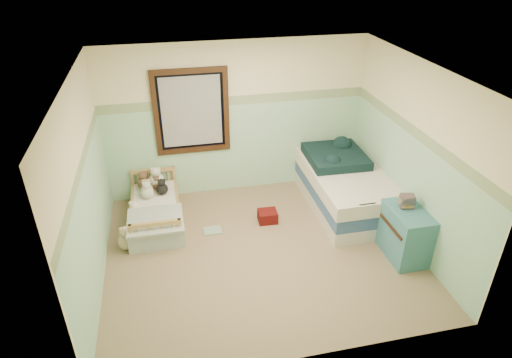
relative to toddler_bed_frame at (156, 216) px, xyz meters
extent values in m
cube|color=#887353|center=(1.40, -1.05, -0.10)|extent=(4.20, 3.60, 0.02)
cube|color=silver|center=(1.40, -1.05, 2.42)|extent=(4.20, 3.60, 0.02)
cube|color=beige|center=(1.40, 0.75, 1.16)|extent=(4.20, 0.04, 2.50)
cube|color=beige|center=(1.40, -2.85, 1.16)|extent=(4.20, 0.04, 2.50)
cube|color=beige|center=(-0.70, -1.05, 1.16)|extent=(0.04, 3.60, 2.50)
cube|color=beige|center=(3.50, -1.05, 1.16)|extent=(0.04, 3.60, 2.50)
cube|color=#9DCDA3|center=(1.40, 0.74, 0.66)|extent=(4.20, 0.01, 1.50)
cube|color=#4F7E58|center=(1.40, 0.74, 1.48)|extent=(4.20, 0.01, 0.15)
cube|color=black|center=(0.70, 0.71, 1.36)|extent=(1.16, 0.06, 1.36)
cube|color=#B4B4B1|center=(0.70, 0.72, 1.36)|extent=(0.92, 0.01, 1.12)
cube|color=#A88043|center=(0.00, 0.00, 0.00)|extent=(0.72, 1.43, 0.18)
cube|color=white|center=(0.00, 0.00, 0.15)|extent=(0.65, 1.37, 0.12)
cube|color=#7297C0|center=(0.00, -0.45, 0.23)|extent=(0.78, 0.72, 0.03)
sphere|color=brown|center=(-0.15, 0.50, 0.31)|extent=(0.20, 0.20, 0.20)
sphere|color=beige|center=(0.05, 0.50, 0.33)|extent=(0.25, 0.25, 0.25)
sphere|color=tan|center=(-0.10, 0.28, 0.31)|extent=(0.19, 0.19, 0.19)
sphere|color=black|center=(0.13, 0.28, 0.30)|extent=(0.18, 0.18, 0.18)
sphere|color=white|center=(-0.30, 0.08, 0.03)|extent=(0.24, 0.24, 0.24)
sphere|color=tan|center=(-0.41, -0.59, 0.03)|extent=(0.24, 0.24, 0.24)
cube|color=silver|center=(2.95, -0.15, 0.02)|extent=(1.05, 2.10, 0.22)
cube|color=navy|center=(2.95, -0.15, 0.24)|extent=(1.05, 2.10, 0.22)
cube|color=beige|center=(2.95, -0.15, 0.46)|extent=(1.09, 2.14, 0.22)
cube|color=black|center=(2.90, 0.15, 0.64)|extent=(0.92, 0.97, 0.14)
cube|color=teal|center=(3.26, -1.54, 0.27)|extent=(0.45, 0.72, 0.72)
cube|color=#4B352F|center=(3.26, -1.44, 0.71)|extent=(0.20, 0.18, 0.18)
cube|color=maroon|center=(1.66, -0.36, 0.00)|extent=(0.29, 0.26, 0.18)
cube|color=#DBD143|center=(0.80, -0.45, -0.08)|extent=(0.26, 0.20, 0.02)
sphere|color=beige|center=(-0.10, 0.21, 0.31)|extent=(0.19, 0.19, 0.19)
sphere|color=brown|center=(0.05, 0.44, 0.29)|extent=(0.16, 0.16, 0.16)
sphere|color=black|center=(-0.14, 0.50, 0.29)|extent=(0.16, 0.16, 0.16)
camera|label=1|loc=(0.30, -5.76, 3.79)|focal=30.90mm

